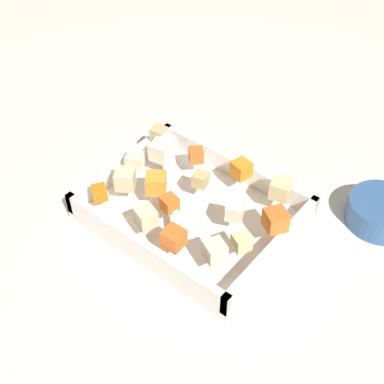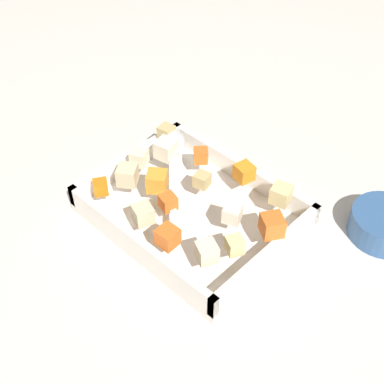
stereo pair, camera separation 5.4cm
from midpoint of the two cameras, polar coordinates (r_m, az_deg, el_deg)
The scene contains 21 objects.
ground_plane at distance 0.88m, azimuth -0.62°, elevation -2.91°, with size 4.00×4.00×0.00m, color beige.
baking_dish at distance 0.87m, azimuth -1.79°, elevation -2.35°, with size 0.33×0.26×0.05m.
carrot_chunk_heap_top at distance 0.81m, azimuth -4.42°, elevation -1.34°, with size 0.02×0.02×0.02m, color orange.
carrot_chunk_corner_se at distance 0.79m, azimuth 7.31°, elevation -3.15°, with size 0.03×0.03×0.03m, color orange.
carrot_chunk_front_center at distance 0.90m, azimuth -1.27°, elevation 4.06°, with size 0.02×0.02×0.02m, color orange.
carrot_chunk_mid_right at distance 0.87m, azimuth 3.71°, elevation 2.48°, with size 0.03×0.03×0.03m, color orange.
carrot_chunk_near_spoon at distance 0.84m, azimuth -5.86°, elevation 0.92°, with size 0.03×0.03×0.03m, color orange.
carrot_chunk_near_right at distance 0.85m, azimuth -12.04°, elevation -0.14°, with size 0.02×0.02×0.02m, color orange.
carrot_chunk_near_left at distance 0.76m, azimuth -4.09°, elevation -5.19°, with size 0.03×0.03×0.03m, color orange.
potato_chunk_corner_nw at distance 0.74m, azimuth 0.44°, elevation -6.60°, with size 0.03×0.03×0.03m, color beige.
potato_chunk_rim_edge at distance 0.84m, azimuth 7.93°, elevation 0.27°, with size 0.03×0.03×0.03m, color #E0CC89.
potato_chunk_mid_left at distance 0.76m, azimuth 3.46°, elevation -5.62°, with size 0.02×0.02×0.02m, color #E0CC89.
potato_chunk_back_center at distance 0.86m, azimuth -9.22°, elevation 1.39°, with size 0.03×0.03×0.03m, color beige.
potato_chunk_far_left at distance 0.79m, azimuth -7.07°, elevation -2.84°, with size 0.03×0.03×0.03m, color beige.
potato_chunk_under_handle at distance 0.85m, azimuth -0.88°, elevation 1.36°, with size 0.02×0.02×0.02m, color tan.
potato_chunk_far_right at distance 0.89m, azimuth -8.10°, elevation 3.42°, with size 0.03×0.03×0.03m, color beige.
potato_chunk_corner_sw at distance 0.95m, azimuth -5.35°, elevation 6.38°, with size 0.03×0.03×0.03m, color tan.
parsnip_chunk_center at distance 0.90m, azimuth -5.23°, elevation 4.52°, with size 0.03×0.03×0.03m, color silver.
parsnip_chunk_heap_side at distance 0.80m, azimuth 2.84°, elevation -2.17°, with size 0.03×0.03×0.03m, color silver.
serving_spoon at distance 0.92m, azimuth -4.56°, elevation 4.83°, with size 0.20×0.20×0.02m.
small_prep_bowl at distance 0.90m, azimuth 18.60°, elevation -2.16°, with size 0.11×0.11×0.04m, color #33598C.
Camera 1 is at (-0.37, 0.48, 0.64)m, focal length 48.13 mm.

